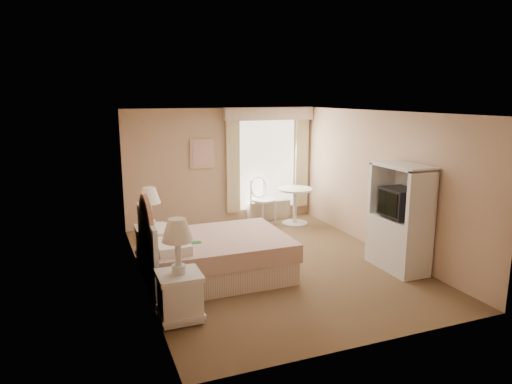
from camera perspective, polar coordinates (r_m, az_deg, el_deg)
name	(u,v)px	position (r m, az deg, el deg)	size (l,w,h in m)	color
room	(272,190)	(7.39, 2.03, 0.22)	(4.21, 5.51, 2.51)	brown
window	(268,160)	(10.19, 1.57, 3.97)	(2.05, 0.22, 2.51)	white
framed_art	(202,154)	(9.74, -6.76, 4.77)	(0.52, 0.04, 0.62)	#DAB086
bed	(210,255)	(7.09, -5.80, -7.85)	(2.14, 1.67, 1.48)	tan
nightstand_near	(179,283)	(5.80, -9.57, -11.18)	(0.53, 0.53, 1.29)	white
nightstand_far	(151,234)	(7.93, -12.98, -5.08)	(0.51, 0.51, 1.25)	white
round_table	(295,200)	(9.94, 4.90, -1.03)	(0.75, 0.75, 0.79)	silver
cafe_chair	(261,196)	(10.00, 0.64, -0.54)	(0.63, 0.63, 1.02)	silver
armoire	(399,226)	(7.65, 17.46, -4.09)	(0.51, 1.03, 1.71)	white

